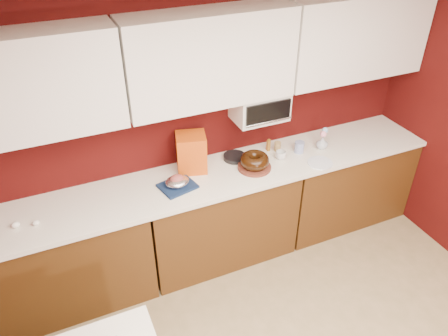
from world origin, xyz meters
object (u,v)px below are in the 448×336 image
pandoro_box (191,152)px  flower_vase (322,142)px  bundt_cake (255,160)px  foil_ham_nest (177,182)px  blue_jar (299,147)px  toaster_oven (259,105)px  coffee_mug (281,154)px

pandoro_box → flower_vase: 1.22m
bundt_cake → foil_ham_nest: size_ratio=1.28×
bundt_cake → flower_vase: size_ratio=1.96×
blue_jar → flower_vase: size_ratio=0.81×
foil_ham_nest → flower_vase: 1.40m
toaster_oven → coffee_mug: 0.48m
toaster_oven → flower_vase: (0.58, -0.16, -0.41)m
toaster_oven → bundt_cake: 0.47m
foil_ham_nest → blue_jar: bearing=3.2°
foil_ham_nest → blue_jar: size_ratio=1.88×
coffee_mug → blue_jar: bearing=8.6°
coffee_mug → foil_ham_nest: bearing=-178.0°
toaster_oven → pandoro_box: 0.70m
toaster_oven → blue_jar: toaster_oven is taller
coffee_mug → blue_jar: (0.21, 0.03, 0.01)m
pandoro_box → coffee_mug: (0.77, -0.16, -0.12)m
coffee_mug → bundt_cake: bearing=-171.4°
bundt_cake → pandoro_box: bearing=157.0°
bundt_cake → foil_ham_nest: bundt_cake is taller
foil_ham_nest → blue_jar: (1.18, 0.07, -0.00)m
toaster_oven → bundt_cake: toaster_oven is taller
pandoro_box → blue_jar: pandoro_box is taller
bundt_cake → coffee_mug: 0.29m
toaster_oven → foil_ham_nest: (-0.82, -0.20, -0.42)m
bundt_cake → flower_vase: bearing=3.9°
pandoro_box → blue_jar: bearing=7.2°
toaster_oven → foil_ham_nest: toaster_oven is taller
pandoro_box → foil_ham_nest: bearing=-120.0°
blue_jar → bundt_cake: bearing=-171.4°
coffee_mug → blue_jar: blue_jar is taller
foil_ham_nest → blue_jar: 1.18m
foil_ham_nest → coffee_mug: bearing=2.0°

